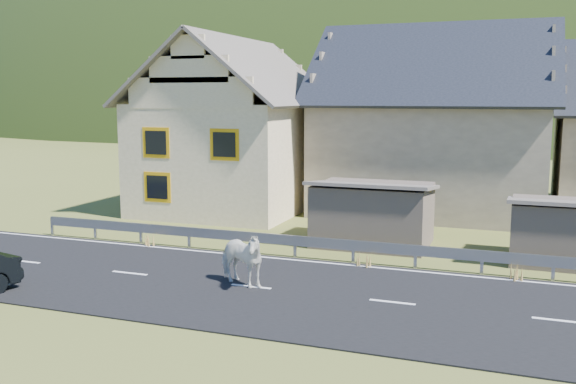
% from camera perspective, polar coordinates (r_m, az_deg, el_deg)
% --- Properties ---
extents(ground, '(160.00, 160.00, 0.00)m').
position_cam_1_polar(ground, '(17.14, 9.25, -9.78)').
color(ground, '#4B5020').
rests_on(ground, ground).
extents(road, '(60.00, 7.00, 0.04)m').
position_cam_1_polar(road, '(17.13, 9.25, -9.71)').
color(road, black).
rests_on(road, ground).
extents(lane_markings, '(60.00, 6.60, 0.01)m').
position_cam_1_polar(lane_markings, '(17.12, 9.25, -9.63)').
color(lane_markings, silver).
rests_on(lane_markings, road).
extents(guardrail, '(28.10, 0.09, 0.75)m').
position_cam_1_polar(guardrail, '(20.48, 11.27, -5.16)').
color(guardrail, '#93969B').
rests_on(guardrail, ground).
extents(shed_left, '(4.30, 3.30, 2.40)m').
position_cam_1_polar(shed_left, '(23.44, 7.56, -2.00)').
color(shed_left, brown).
rests_on(shed_left, ground).
extents(shed_right, '(3.80, 2.90, 2.20)m').
position_cam_1_polar(shed_right, '(22.48, 23.67, -3.36)').
color(shed_right, brown).
rests_on(shed_right, ground).
extents(house_cream, '(7.80, 9.80, 8.30)m').
position_cam_1_polar(house_cream, '(30.89, -4.74, 6.65)').
color(house_cream, beige).
rests_on(house_cream, ground).
extents(house_stone_a, '(10.80, 9.80, 8.90)m').
position_cam_1_polar(house_stone_a, '(31.27, 12.95, 6.99)').
color(house_stone_a, tan).
rests_on(house_stone_a, ground).
extents(mountain, '(440.00, 280.00, 260.00)m').
position_cam_1_polar(mountain, '(197.65, 20.61, 0.60)').
color(mountain, '#273C12').
rests_on(mountain, ground).
extents(conifer_patch, '(76.00, 50.00, 28.00)m').
position_cam_1_polar(conifer_patch, '(138.71, -4.57, 8.76)').
color(conifer_patch, black).
rests_on(conifer_patch, ground).
extents(horse, '(1.55, 2.08, 1.60)m').
position_cam_1_polar(horse, '(18.19, -4.33, -5.85)').
color(horse, silver).
rests_on(horse, road).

